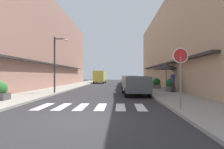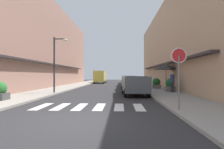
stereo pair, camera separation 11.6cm
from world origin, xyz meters
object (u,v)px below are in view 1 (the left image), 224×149
object	(u,v)px
round_street_sign	(181,62)
planter_far	(156,83)
parked_car_far	(128,80)
parked_car_near	(135,83)
parked_car_mid	(130,81)
street_lamp	(57,58)
planter_corner	(0,91)
pedestrian_walking_near	(173,82)
planter_midblock	(170,85)
cafe_umbrella	(166,67)
delivery_van	(100,76)

from	to	relation	value
round_street_sign	planter_far	size ratio (longest dim) A/B	2.31
parked_car_far	parked_car_near	bearing A→B (deg)	-90.00
parked_car_mid	street_lamp	bearing A→B (deg)	-138.49
parked_car_far	planter_far	distance (m)	6.68
parked_car_mid	planter_corner	world-z (taller)	parked_car_mid
street_lamp	parked_car_near	bearing A→B (deg)	-7.86
pedestrian_walking_near	parked_car_near	bearing A→B (deg)	55.19
street_lamp	planter_midblock	world-z (taller)	street_lamp
parked_car_mid	parked_car_far	bearing A→B (deg)	90.00
parked_car_far	cafe_umbrella	world-z (taller)	cafe_umbrella
parked_car_mid	round_street_sign	bearing A→B (deg)	-84.24
planter_corner	street_lamp	bearing A→B (deg)	71.14
round_street_sign	pedestrian_walking_near	bearing A→B (deg)	77.02
parked_car_mid	cafe_umbrella	size ratio (longest dim) A/B	1.60
planter_corner	planter_midblock	distance (m)	12.91
cafe_umbrella	planter_far	bearing A→B (deg)	101.17
round_street_sign	planter_far	bearing A→B (deg)	83.57
parked_car_mid	round_street_sign	world-z (taller)	round_street_sign
pedestrian_walking_near	cafe_umbrella	bearing A→B (deg)	-60.94
parked_car_mid	planter_corner	size ratio (longest dim) A/B	3.78
round_street_sign	pedestrian_walking_near	size ratio (longest dim) A/B	1.51
street_lamp	pedestrian_walking_near	distance (m)	9.80
cafe_umbrella	pedestrian_walking_near	distance (m)	2.84
round_street_sign	planter_midblock	world-z (taller)	round_street_sign
round_street_sign	planter_far	world-z (taller)	round_street_sign
delivery_van	street_lamp	world-z (taller)	street_lamp
parked_car_near	planter_midblock	distance (m)	3.95
planter_corner	planter_midblock	bearing A→B (deg)	29.29
delivery_van	street_lamp	xyz separation A→B (m)	(-1.34, -21.90, 1.56)
parked_car_mid	delivery_van	world-z (taller)	delivery_van
street_lamp	planter_midblock	bearing A→B (deg)	8.10
parked_car_far	planter_corner	size ratio (longest dim) A/B	3.70
parked_car_near	parked_car_mid	xyz separation A→B (m)	(0.00, 6.47, -0.00)
parked_car_far	planter_far	bearing A→B (deg)	-64.85
street_lamp	planter_midblock	distance (m)	9.93
round_street_sign	planter_midblock	size ratio (longest dim) A/B	2.29
planter_far	pedestrian_walking_near	size ratio (longest dim) A/B	0.65
round_street_sign	planter_far	distance (m)	13.43
parked_car_near	round_street_sign	world-z (taller)	round_street_sign
parked_car_near	pedestrian_walking_near	world-z (taller)	pedestrian_walking_near
parked_car_near	delivery_van	bearing A→B (deg)	102.34
round_street_sign	planter_corner	bearing A→B (deg)	163.65
parked_car_near	parked_car_far	xyz separation A→B (m)	(0.00, 12.49, -0.00)
planter_midblock	planter_far	xyz separation A→B (m)	(-0.40, 4.21, 0.01)
street_lamp	round_street_sign	bearing A→B (deg)	-45.12
parked_car_mid	parked_car_far	distance (m)	6.02
delivery_van	round_street_sign	bearing A→B (deg)	-77.94
parked_car_near	planter_far	xyz separation A→B (m)	(2.84, 6.45, -0.26)
street_lamp	cafe_umbrella	xyz separation A→B (m)	(9.64, 3.13, -0.60)
pedestrian_walking_near	street_lamp	bearing A→B (deg)	34.15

